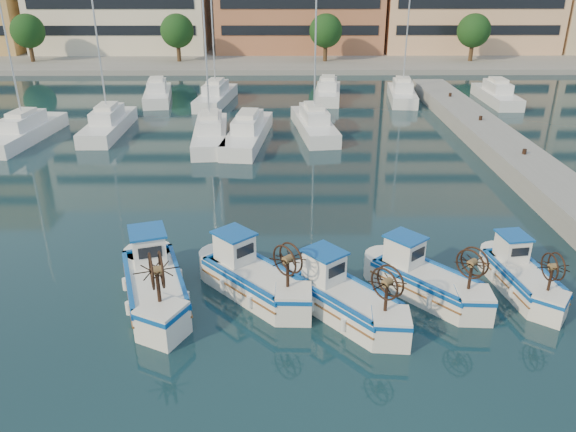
% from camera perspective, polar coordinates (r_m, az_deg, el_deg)
% --- Properties ---
extents(ground, '(300.00, 300.00, 0.00)m').
position_cam_1_polar(ground, '(20.99, 3.03, -8.72)').
color(ground, '#17373B').
rests_on(ground, ground).
extents(quay, '(3.00, 60.00, 1.20)m').
position_cam_1_polar(quay, '(31.23, 26.68, 1.24)').
color(quay, gray).
rests_on(quay, ground).
extents(yacht_marina, '(40.38, 22.43, 11.50)m').
position_cam_1_polar(yacht_marina, '(46.17, -3.43, 10.45)').
color(yacht_marina, white).
rests_on(yacht_marina, ground).
extents(fishing_boat_a, '(3.29, 4.97, 3.01)m').
position_cam_1_polar(fishing_boat_a, '(21.20, -13.45, -6.45)').
color(fishing_boat_a, white).
rests_on(fishing_boat_a, ground).
extents(fishing_boat_b, '(4.23, 4.35, 2.79)m').
position_cam_1_polar(fishing_boat_b, '(21.14, -3.61, -6.06)').
color(fishing_boat_b, white).
rests_on(fishing_boat_b, ground).
extents(fishing_boat_c, '(4.02, 4.32, 2.72)m').
position_cam_1_polar(fishing_boat_c, '(19.99, 5.66, -8.13)').
color(fishing_boat_c, white).
rests_on(fishing_boat_c, ground).
extents(fishing_boat_d, '(3.97, 4.17, 2.64)m').
position_cam_1_polar(fishing_boat_d, '(21.64, 13.66, -6.11)').
color(fishing_boat_d, white).
rests_on(fishing_boat_d, ground).
extents(fishing_boat_e, '(2.10, 3.99, 2.43)m').
position_cam_1_polar(fishing_boat_e, '(23.12, 22.61, -5.51)').
color(fishing_boat_e, white).
rests_on(fishing_boat_e, ground).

